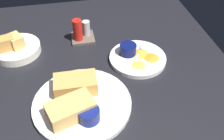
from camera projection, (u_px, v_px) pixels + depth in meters
The scene contains 12 objects.
ground_plane at pixel (79, 80), 87.33cm from camera, with size 110.00×110.00×3.00cm, color black.
plate_sandwich_main at pixel (84, 104), 76.46cm from camera, with size 29.60×29.60×1.60cm, color silver.
sandwich_half_near at pixel (76, 84), 78.01cm from camera, with size 13.39×7.85×4.80cm.
sandwich_half_far at pixel (71, 109), 70.77cm from camera, with size 14.81×11.41×4.80cm.
ramekin_dark_sauce at pixel (89, 114), 69.85cm from camera, with size 6.08×6.08×3.89cm.
spoon_by_dark_ramekin at pixel (80, 107), 74.04cm from camera, with size 5.63×9.52×0.80cm.
plate_chips_companion at pixel (138, 58), 92.33cm from camera, with size 20.50×20.50×1.60cm, color silver.
ramekin_light_gravy at pixel (128, 49), 91.86cm from camera, with size 6.07×6.07×3.78cm.
spoon_by_gravy_ramekin at pixel (142, 49), 94.62cm from camera, with size 6.87×8.94×0.80cm.
plantain_chip_scatter at pixel (141, 56), 91.42cm from camera, with size 11.99×13.49×0.60cm.
bread_basket_rear at pixel (16, 48), 94.54cm from camera, with size 17.39×17.39×7.80cm.
condiment_caddy at pixel (81, 32), 100.36cm from camera, with size 9.00×9.00×9.50cm.
Camera 1 is at (-0.88, -63.62, 59.51)cm, focal length 40.84 mm.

